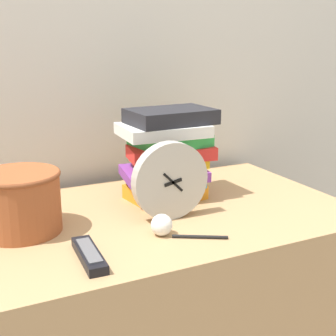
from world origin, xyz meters
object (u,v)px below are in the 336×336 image
(crumpled_paper_ball, at_px, (162,225))
(pen, at_px, (200,237))
(tv_remote, at_px, (89,255))
(book_stack, at_px, (168,152))
(basket, at_px, (20,200))
(desk_clock, at_px, (170,181))

(crumpled_paper_ball, bearing_deg, pen, -38.69)
(tv_remote, bearing_deg, crumpled_paper_ball, 14.09)
(book_stack, bearing_deg, tv_remote, -138.51)
(basket, xyz_separation_m, tv_remote, (0.10, -0.22, -0.07))
(desk_clock, bearing_deg, book_stack, 66.43)
(book_stack, height_order, basket, book_stack)
(basket, height_order, tv_remote, basket)
(desk_clock, bearing_deg, crumpled_paper_ball, -127.04)
(basket, height_order, pen, basket)
(desk_clock, xyz_separation_m, pen, (0.00, -0.15, -0.10))
(desk_clock, height_order, book_stack, book_stack)
(book_stack, distance_m, basket, 0.43)
(desk_clock, relative_size, tv_remote, 1.21)
(basket, distance_m, crumpled_paper_ball, 0.34)
(book_stack, bearing_deg, crumpled_paper_ball, -119.00)
(basket, relative_size, tv_remote, 1.19)
(basket, xyz_separation_m, crumpled_paper_ball, (0.29, -0.17, -0.05))
(basket, distance_m, pen, 0.43)
(desk_clock, relative_size, book_stack, 0.72)
(basket, xyz_separation_m, pen, (0.36, -0.22, -0.08))
(desk_clock, height_order, crumpled_paper_ball, desk_clock)
(tv_remote, relative_size, crumpled_paper_ball, 3.24)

